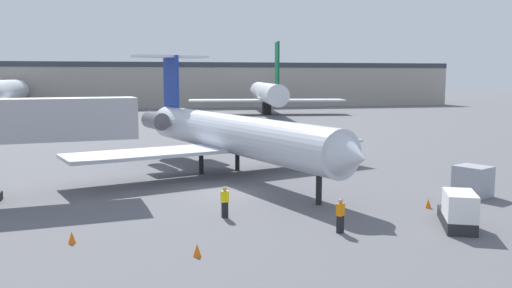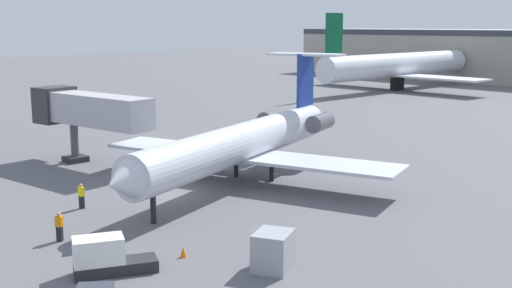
{
  "view_description": "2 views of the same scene",
  "coord_description": "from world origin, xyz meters",
  "px_view_note": "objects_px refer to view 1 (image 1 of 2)",
  "views": [
    {
      "loc": [
        -5.55,
        -34.06,
        7.54
      ],
      "look_at": [
        3.12,
        5.18,
        2.48
      ],
      "focal_mm": 37.96,
      "sensor_mm": 36.0,
      "label": 1
    },
    {
      "loc": [
        36.13,
        -25.16,
        12.0
      ],
      "look_at": [
        2.1,
        6.74,
        3.12
      ],
      "focal_mm": 44.24,
      "sensor_mm": 36.0,
      "label": 2
    }
  ],
  "objects_px": {
    "parked_airliner_west_mid": "(267,93)",
    "cargo_container_uld": "(473,181)",
    "baggage_tug_lead": "(458,212)",
    "traffic_cone_mid": "(72,237)",
    "jet_bridge": "(10,122)",
    "ground_crew_marshaller": "(340,215)",
    "ground_crew_loader": "(225,202)",
    "traffic_cone_near": "(428,203)",
    "regional_jet": "(227,132)",
    "traffic_cone_far": "(197,250)"
  },
  "relations": [
    {
      "from": "ground_crew_loader",
      "to": "parked_airliner_west_mid",
      "type": "distance_m",
      "value": 78.9
    },
    {
      "from": "traffic_cone_far",
      "to": "traffic_cone_mid",
      "type": "bearing_deg",
      "value": 150.43
    },
    {
      "from": "jet_bridge",
      "to": "ground_crew_marshaller",
      "type": "distance_m",
      "value": 20.51
    },
    {
      "from": "baggage_tug_lead",
      "to": "traffic_cone_near",
      "type": "bearing_deg",
      "value": 79.85
    },
    {
      "from": "traffic_cone_near",
      "to": "baggage_tug_lead",
      "type": "bearing_deg",
      "value": -100.15
    },
    {
      "from": "traffic_cone_far",
      "to": "parked_airliner_west_mid",
      "type": "relative_size",
      "value": 0.02
    },
    {
      "from": "baggage_tug_lead",
      "to": "cargo_container_uld",
      "type": "height_order",
      "value": "cargo_container_uld"
    },
    {
      "from": "ground_crew_loader",
      "to": "regional_jet",
      "type": "bearing_deg",
      "value": 80.17
    },
    {
      "from": "jet_bridge",
      "to": "parked_airliner_west_mid",
      "type": "height_order",
      "value": "parked_airliner_west_mid"
    },
    {
      "from": "ground_crew_marshaller",
      "to": "parked_airliner_west_mid",
      "type": "xyz_separation_m",
      "value": [
        15.7,
        80.06,
        3.33
      ]
    },
    {
      "from": "baggage_tug_lead",
      "to": "parked_airliner_west_mid",
      "type": "relative_size",
      "value": 0.12
    },
    {
      "from": "traffic_cone_far",
      "to": "cargo_container_uld",
      "type": "bearing_deg",
      "value": 23.17
    },
    {
      "from": "regional_jet",
      "to": "ground_crew_loader",
      "type": "xyz_separation_m",
      "value": [
        -2.2,
        -12.69,
        -2.4
      ]
    },
    {
      "from": "jet_bridge",
      "to": "ground_crew_loader",
      "type": "bearing_deg",
      "value": -29.87
    },
    {
      "from": "ground_crew_loader",
      "to": "baggage_tug_lead",
      "type": "height_order",
      "value": "baggage_tug_lead"
    },
    {
      "from": "ground_crew_loader",
      "to": "traffic_cone_mid",
      "type": "distance_m",
      "value": 8.08
    },
    {
      "from": "cargo_container_uld",
      "to": "traffic_cone_far",
      "type": "bearing_deg",
      "value": -156.83
    },
    {
      "from": "traffic_cone_near",
      "to": "traffic_cone_mid",
      "type": "relative_size",
      "value": 1.0
    },
    {
      "from": "ground_crew_marshaller",
      "to": "cargo_container_uld",
      "type": "bearing_deg",
      "value": 27.66
    },
    {
      "from": "regional_jet",
      "to": "baggage_tug_lead",
      "type": "bearing_deg",
      "value": -62.86
    },
    {
      "from": "ground_crew_loader",
      "to": "traffic_cone_far",
      "type": "distance_m",
      "value": 6.39
    },
    {
      "from": "parked_airliner_west_mid",
      "to": "cargo_container_uld",
      "type": "bearing_deg",
      "value": -93.51
    },
    {
      "from": "traffic_cone_far",
      "to": "ground_crew_loader",
      "type": "bearing_deg",
      "value": 70.26
    },
    {
      "from": "regional_jet",
      "to": "traffic_cone_near",
      "type": "relative_size",
      "value": 52.72
    },
    {
      "from": "cargo_container_uld",
      "to": "parked_airliner_west_mid",
      "type": "relative_size",
      "value": 0.07
    },
    {
      "from": "jet_bridge",
      "to": "baggage_tug_lead",
      "type": "relative_size",
      "value": 3.14
    },
    {
      "from": "ground_crew_marshaller",
      "to": "ground_crew_loader",
      "type": "height_order",
      "value": "same"
    },
    {
      "from": "ground_crew_loader",
      "to": "traffic_cone_mid",
      "type": "height_order",
      "value": "ground_crew_loader"
    },
    {
      "from": "ground_crew_loader",
      "to": "jet_bridge",
      "type": "bearing_deg",
      "value": 150.13
    },
    {
      "from": "parked_airliner_west_mid",
      "to": "baggage_tug_lead",
      "type": "bearing_deg",
      "value": -96.84
    },
    {
      "from": "ground_crew_marshaller",
      "to": "baggage_tug_lead",
      "type": "xyz_separation_m",
      "value": [
        6.03,
        -0.52,
        -0.02
      ]
    },
    {
      "from": "baggage_tug_lead",
      "to": "traffic_cone_mid",
      "type": "xyz_separation_m",
      "value": [
        -18.53,
        1.57,
        -0.56
      ]
    },
    {
      "from": "ground_crew_marshaller",
      "to": "traffic_cone_near",
      "type": "height_order",
      "value": "ground_crew_marshaller"
    },
    {
      "from": "ground_crew_loader",
      "to": "traffic_cone_near",
      "type": "bearing_deg",
      "value": -2.11
    },
    {
      "from": "baggage_tug_lead",
      "to": "parked_airliner_west_mid",
      "type": "height_order",
      "value": "parked_airliner_west_mid"
    },
    {
      "from": "ground_crew_marshaller",
      "to": "baggage_tug_lead",
      "type": "bearing_deg",
      "value": -4.96
    },
    {
      "from": "jet_bridge",
      "to": "baggage_tug_lead",
      "type": "bearing_deg",
      "value": -26.36
    },
    {
      "from": "regional_jet",
      "to": "jet_bridge",
      "type": "distance_m",
      "value": 15.38
    },
    {
      "from": "cargo_container_uld",
      "to": "parked_airliner_west_mid",
      "type": "xyz_separation_m",
      "value": [
        4.55,
        74.22,
        3.23
      ]
    },
    {
      "from": "jet_bridge",
      "to": "traffic_cone_near",
      "type": "height_order",
      "value": "jet_bridge"
    },
    {
      "from": "jet_bridge",
      "to": "traffic_cone_far",
      "type": "relative_size",
      "value": 24.12
    },
    {
      "from": "parked_airliner_west_mid",
      "to": "traffic_cone_near",
      "type": "bearing_deg",
      "value": -96.67
    },
    {
      "from": "jet_bridge",
      "to": "traffic_cone_mid",
      "type": "bearing_deg",
      "value": -65.61
    },
    {
      "from": "jet_bridge",
      "to": "traffic_cone_near",
      "type": "relative_size",
      "value": 24.12
    },
    {
      "from": "ground_crew_loader",
      "to": "traffic_cone_near",
      "type": "height_order",
      "value": "ground_crew_loader"
    },
    {
      "from": "baggage_tug_lead",
      "to": "cargo_container_uld",
      "type": "distance_m",
      "value": 8.17
    },
    {
      "from": "ground_crew_marshaller",
      "to": "traffic_cone_mid",
      "type": "distance_m",
      "value": 12.56
    },
    {
      "from": "traffic_cone_near",
      "to": "traffic_cone_far",
      "type": "bearing_deg",
      "value": -158.23
    },
    {
      "from": "cargo_container_uld",
      "to": "traffic_cone_far",
      "type": "relative_size",
      "value": 4.67
    },
    {
      "from": "cargo_container_uld",
      "to": "traffic_cone_mid",
      "type": "height_order",
      "value": "cargo_container_uld"
    }
  ]
}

